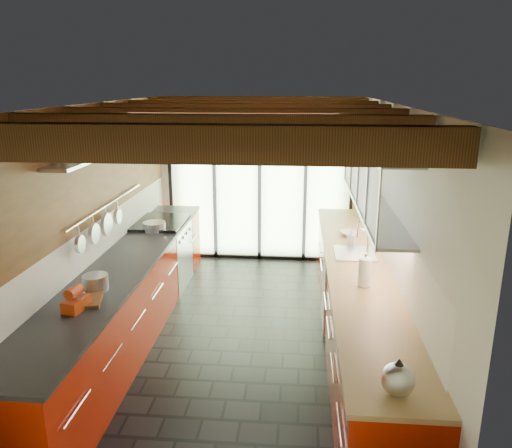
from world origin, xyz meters
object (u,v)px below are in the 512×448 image
Objects in this scene: kettle at (398,377)px; bowl at (348,233)px; paper_towel at (365,272)px; soap_bottle at (352,237)px; stand_mixer at (76,300)px.

bowl is (-0.00, 3.36, -0.08)m from kettle.
paper_towel is at bearing -90.00° from bowl.
soap_bottle is (-0.00, 2.99, -0.01)m from kettle.
bowl is at bearing 90.00° from paper_towel.
kettle is at bearing -90.00° from soap_bottle.
soap_bottle is at bearing 90.00° from paper_towel.
stand_mixer is at bearing -136.85° from bowl.
kettle reaches higher than stand_mixer.
soap_bottle is at bearing 38.27° from stand_mixer.
kettle is (2.54, -0.98, 0.02)m from stand_mixer.
stand_mixer reaches higher than bowl.
paper_towel is at bearing -90.00° from soap_bottle.
soap_bottle is at bearing -90.00° from bowl.
kettle is 3.37m from bowl.
soap_bottle is (0.00, 1.27, -0.04)m from paper_towel.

